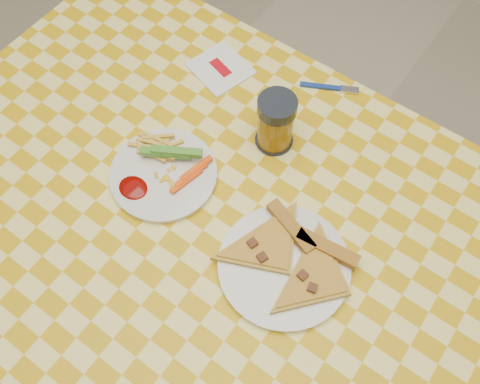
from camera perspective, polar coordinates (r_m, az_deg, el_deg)
name	(u,v)px	position (r m, az deg, el deg)	size (l,w,h in m)	color
ground	(225,322)	(1.72, -1.66, -13.67)	(8.00, 8.00, 0.00)	beige
table	(216,232)	(1.07, -2.58, -4.33)	(1.28, 0.88, 0.76)	silver
plate_left	(164,175)	(1.05, -8.13, 1.82)	(0.21, 0.21, 0.01)	silver
plate_right	(284,266)	(0.96, 4.72, -7.89)	(0.23, 0.23, 0.01)	silver
fries_veggies	(164,163)	(1.05, -8.07, 3.10)	(0.18, 0.17, 0.04)	#E0C447
pizza_slices	(292,257)	(0.96, 5.55, -6.93)	(0.29, 0.26, 0.02)	gold
drink_glass	(276,123)	(1.04, 3.83, 7.39)	(0.08, 0.08, 0.13)	black
napkin	(221,69)	(1.21, -2.09, 13.03)	(0.15, 0.14, 0.01)	white
fork	(330,87)	(1.18, 9.59, 10.94)	(0.12, 0.07, 0.01)	navy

